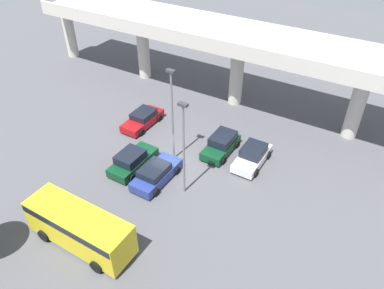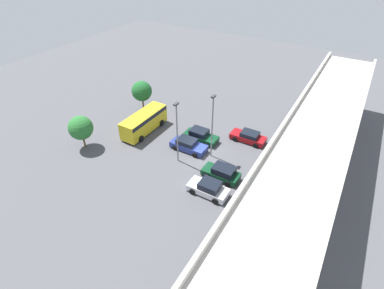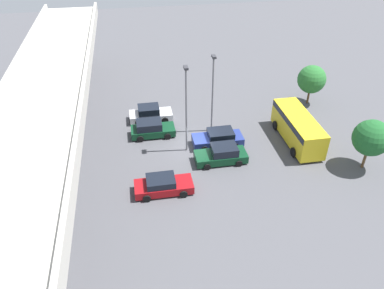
{
  "view_description": "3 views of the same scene",
  "coord_description": "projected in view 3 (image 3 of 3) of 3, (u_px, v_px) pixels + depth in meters",
  "views": [
    {
      "loc": [
        14.12,
        -19.89,
        20.61
      ],
      "look_at": [
        1.59,
        0.94,
        2.32
      ],
      "focal_mm": 35.0,
      "sensor_mm": 36.0,
      "label": 1
    },
    {
      "loc": [
        26.7,
        14.4,
        23.36
      ],
      "look_at": [
        1.03,
        -0.89,
        1.85
      ],
      "focal_mm": 28.0,
      "sensor_mm": 36.0,
      "label": 2
    },
    {
      "loc": [
        -28.81,
        5.53,
        20.61
      ],
      "look_at": [
        -1.82,
        0.82,
        1.6
      ],
      "focal_mm": 35.0,
      "sensor_mm": 36.0,
      "label": 3
    }
  ],
  "objects": [
    {
      "name": "lamp_post_mid_lot",
      "position": [
        213.0,
        89.0,
        35.59
      ],
      "size": [
        0.7,
        0.35,
        7.99
      ],
      "color": "slate",
      "rests_on": "ground_plane"
    },
    {
      "name": "parked_car_3",
      "position": [
        152.0,
        129.0,
        37.05
      ],
      "size": [
        2.18,
        4.32,
        1.63
      ],
      "rotation": [
        0.0,
        0.0,
        -1.57
      ],
      "color": "#0C381E",
      "rests_on": "ground_plane"
    },
    {
      "name": "parked_car_2",
      "position": [
        218.0,
        138.0,
        35.75
      ],
      "size": [
        2.23,
        4.79,
        1.53
      ],
      "rotation": [
        0.0,
        0.0,
        1.57
      ],
      "color": "navy",
      "rests_on": "ground_plane"
    },
    {
      "name": "parked_car_1",
      "position": [
        222.0,
        155.0,
        33.55
      ],
      "size": [
        2.22,
        4.66,
        1.62
      ],
      "rotation": [
        0.0,
        0.0,
        1.57
      ],
      "color": "#0C381E",
      "rests_on": "ground_plane"
    },
    {
      "name": "ground_plane",
      "position": [
        197.0,
        147.0,
        35.85
      ],
      "size": [
        102.17,
        102.17,
        0.0
      ],
      "primitive_type": "plane",
      "color": "#4C4C51"
    },
    {
      "name": "tree_front_left",
      "position": [
        371.0,
        138.0,
        31.49
      ],
      "size": [
        3.14,
        3.14,
        4.69
      ],
      "color": "brown",
      "rests_on": "ground_plane"
    },
    {
      "name": "highway_overpass",
      "position": [
        48.0,
        98.0,
        30.48
      ],
      "size": [
        49.06,
        6.6,
        7.95
      ],
      "color": "#BCB7AD",
      "rests_on": "ground_plane"
    },
    {
      "name": "lamp_post_near_aisle",
      "position": [
        186.0,
        104.0,
        32.63
      ],
      "size": [
        0.7,
        0.35,
        8.4
      ],
      "color": "slate",
      "rests_on": "ground_plane"
    },
    {
      "name": "tree_front_centre",
      "position": [
        312.0,
        79.0,
        41.39
      ],
      "size": [
        3.11,
        3.11,
        4.51
      ],
      "color": "brown",
      "rests_on": "ground_plane"
    },
    {
      "name": "parked_car_0",
      "position": [
        163.0,
        185.0,
        30.22
      ],
      "size": [
        2.17,
        4.73,
        1.43
      ],
      "rotation": [
        0.0,
        0.0,
        -1.57
      ],
      "color": "maroon",
      "rests_on": "ground_plane"
    },
    {
      "name": "shuttle_bus",
      "position": [
        298.0,
        127.0,
        35.77
      ],
      "size": [
        7.68,
        2.73,
        2.72
      ],
      "rotation": [
        0.0,
        0.0,
        3.14
      ],
      "color": "gold",
      "rests_on": "ground_plane"
    },
    {
      "name": "parked_car_4",
      "position": [
        150.0,
        114.0,
        39.51
      ],
      "size": [
        2.2,
        4.46,
        1.63
      ],
      "rotation": [
        0.0,
        0.0,
        -1.57
      ],
      "color": "silver",
      "rests_on": "ground_plane"
    }
  ]
}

